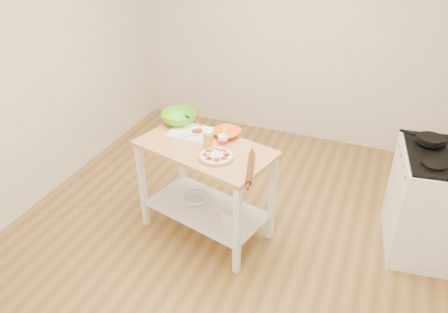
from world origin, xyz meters
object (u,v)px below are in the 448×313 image
at_px(spatula, 190,136).
at_px(rolling_pin, 250,168).
at_px(orange_bowl, 227,133).
at_px(shelf_bin, 231,217).
at_px(skillet, 430,140).
at_px(green_bowl, 179,118).
at_px(pizza, 216,156).
at_px(shelf_glass_bowl, 197,199).
at_px(beer_pint, 208,140).
at_px(yogurt_tub, 223,141).
at_px(cutting_board, 192,132).
at_px(knife, 191,119).
at_px(gas_stove, 435,203).
at_px(prep_island, 205,172).

distance_m(spatula, rolling_pin, 0.72).
relative_size(orange_bowl, shelf_bin, 2.21).
xyz_separation_m(skillet, green_bowl, (-2.12, -0.36, -0.02)).
distance_m(pizza, spatula, 0.40).
bearing_deg(pizza, rolling_pin, -14.53).
bearing_deg(shelf_bin, pizza, -164.98).
bearing_deg(shelf_glass_bowl, beer_pint, -24.13).
xyz_separation_m(spatula, yogurt_tub, (0.32, -0.03, 0.03)).
distance_m(skillet, shelf_glass_bowl, 2.06).
relative_size(cutting_board, knife, 1.64).
distance_m(spatula, yogurt_tub, 0.32).
relative_size(rolling_pin, shelf_glass_bowl, 1.87).
xyz_separation_m(gas_stove, cutting_board, (-2.08, -0.35, 0.43)).
xyz_separation_m(orange_bowl, yogurt_tub, (0.03, -0.18, 0.02)).
height_order(beer_pint, shelf_glass_bowl, beer_pint).
bearing_deg(spatula, yogurt_tub, -31.36).
xyz_separation_m(cutting_board, rolling_pin, (0.67, -0.39, 0.02)).
height_order(pizza, cutting_board, pizza).
xyz_separation_m(prep_island, orange_bowl, (0.10, 0.24, 0.28)).
xyz_separation_m(green_bowl, yogurt_tub, (0.54, -0.25, -0.00)).
xyz_separation_m(pizza, knife, (-0.47, 0.52, 0.00)).
xyz_separation_m(skillet, knife, (-2.04, -0.28, -0.06)).
bearing_deg(pizza, skillet, 27.17).
bearing_deg(green_bowl, skillet, 9.60).
distance_m(gas_stove, shelf_glass_bowl, 2.06).
height_order(cutting_board, shelf_bin, cutting_board).
bearing_deg(green_bowl, orange_bowl, -8.53).
bearing_deg(spatula, beer_pint, -54.02).
relative_size(spatula, knife, 0.55).
relative_size(spatula, rolling_pin, 0.32).
height_order(rolling_pin, shelf_glass_bowl, rolling_pin).
xyz_separation_m(prep_island, knife, (-0.31, 0.39, 0.27)).
bearing_deg(cutting_board, skillet, 14.80).
height_order(cutting_board, rolling_pin, rolling_pin).
distance_m(cutting_board, shelf_bin, 0.81).
bearing_deg(spatula, shelf_glass_bowl, -62.22).
distance_m(pizza, rolling_pin, 0.32).
xyz_separation_m(gas_stove, skillet, (-0.15, 0.15, 0.50)).
height_order(gas_stove, spatula, gas_stove).
distance_m(rolling_pin, shelf_bin, 0.65).
bearing_deg(skillet, prep_island, -137.69).
relative_size(prep_island, knife, 5.12).
height_order(orange_bowl, yogurt_tub, yogurt_tub).
relative_size(knife, rolling_pin, 0.58).
relative_size(prep_island, beer_pint, 7.56).
bearing_deg(shelf_bin, shelf_glass_bowl, 159.99).
bearing_deg(knife, green_bowl, -106.90).
height_order(prep_island, beer_pint, beer_pint).
xyz_separation_m(rolling_pin, shelf_bin, (-0.20, 0.11, -0.61)).
bearing_deg(rolling_pin, pizza, 165.47).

